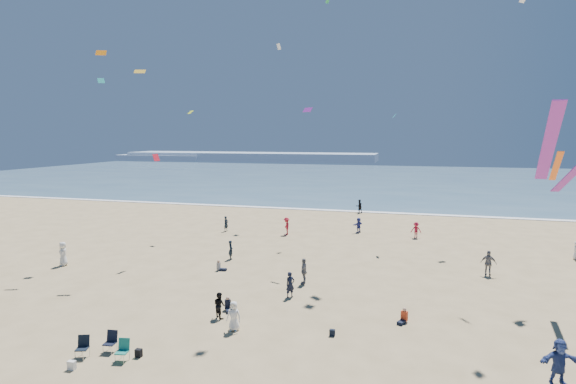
# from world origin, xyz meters

# --- Properties ---
(ground) EXTENTS (220.00, 220.00, 0.00)m
(ground) POSITION_xyz_m (0.00, 0.00, 0.00)
(ground) COLOR tan
(ground) RESTS_ON ground
(ocean) EXTENTS (220.00, 100.00, 0.06)m
(ocean) POSITION_xyz_m (0.00, 95.00, 0.03)
(ocean) COLOR #476B84
(ocean) RESTS_ON ground
(surf_line) EXTENTS (220.00, 1.20, 0.08)m
(surf_line) POSITION_xyz_m (0.00, 45.00, 0.04)
(surf_line) COLOR white
(surf_line) RESTS_ON ground
(headland_far) EXTENTS (110.00, 20.00, 3.20)m
(headland_far) POSITION_xyz_m (-60.00, 170.00, 1.60)
(headland_far) COLOR #7A8EA8
(headland_far) RESTS_ON ground
(headland_near) EXTENTS (40.00, 14.00, 2.00)m
(headland_near) POSITION_xyz_m (-100.00, 165.00, 1.00)
(headland_near) COLOR #7A8EA8
(headland_near) RESTS_ON ground
(standing_flyers) EXTENTS (40.98, 47.38, 1.93)m
(standing_flyers) POSITION_xyz_m (3.69, 19.27, 0.87)
(standing_flyers) COLOR #B11932
(standing_flyers) RESTS_ON ground
(seated_group) EXTENTS (14.81, 21.34, 0.84)m
(seated_group) POSITION_xyz_m (3.08, 4.13, 0.42)
(seated_group) COLOR silver
(seated_group) RESTS_ON ground
(chair_cluster) EXTENTS (2.73, 1.51, 1.00)m
(chair_cluster) POSITION_xyz_m (-4.95, 0.94, 0.50)
(chair_cluster) COLOR black
(chair_cluster) RESTS_ON ground
(white_tote) EXTENTS (0.35, 0.20, 0.40)m
(white_tote) POSITION_xyz_m (-5.61, -0.43, 0.20)
(white_tote) COLOR white
(white_tote) RESTS_ON ground
(black_backpack) EXTENTS (0.30, 0.22, 0.38)m
(black_backpack) POSITION_xyz_m (-3.43, 1.36, 0.19)
(black_backpack) COLOR black
(black_backpack) RESTS_ON ground
(navy_bag) EXTENTS (0.28, 0.18, 0.34)m
(navy_bag) POSITION_xyz_m (4.93, 5.97, 0.17)
(navy_bag) COLOR black
(navy_bag) RESTS_ON ground
(kites_aloft) EXTENTS (42.40, 41.12, 23.84)m
(kites_aloft) POSITION_xyz_m (8.79, 12.92, 14.46)
(kites_aloft) COLOR red
(kites_aloft) RESTS_ON ground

